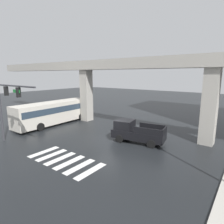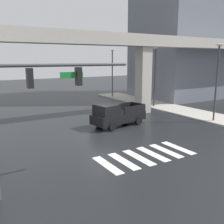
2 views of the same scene
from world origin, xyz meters
The scene contains 10 objects.
ground_plane centered at (0.00, 0.00, 0.00)m, with size 120.00×120.00×0.00m, color black.
crosswalk_stripes centered at (0.00, -5.48, 0.01)m, with size 6.05×2.80×0.01m.
elevated_overpass centered at (0.00, 5.09, 7.11)m, with size 58.01×1.86×8.37m.
office_building centered at (21.06, 11.88, 14.25)m, with size 13.80×10.72×28.50m, color slate.
sidewalk_east centered at (12.16, 2.00, 0.07)m, with size 4.00×36.00×0.15m, color #ADA89E.
pickup_truck centered at (2.22, 1.49, 0.99)m, with size 5.35×2.75×2.08m.
traffic_signal_mast centered at (-6.78, -6.23, 4.39)m, with size 6.49×0.32×6.20m.
street_lamp_near_corner centered at (10.96, -1.95, 4.56)m, with size 0.44×0.70×7.24m.
street_lamp_mid_block centered at (10.96, 6.70, 4.56)m, with size 0.44×0.70×7.24m.
street_lamp_far_north centered at (10.96, 16.61, 4.56)m, with size 0.44×0.70×7.24m.
Camera 2 is at (-9.48, -17.13, 5.87)m, focal length 40.92 mm.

